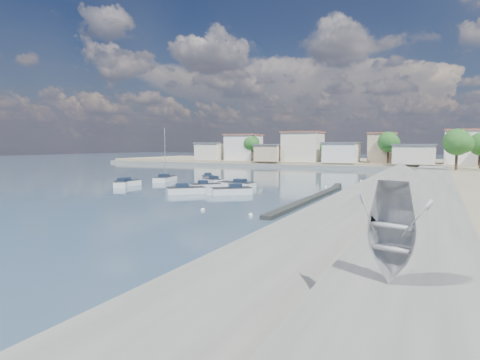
% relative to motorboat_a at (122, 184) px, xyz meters
% --- Properties ---
extents(ground, '(400.00, 400.00, 0.00)m').
position_rel_motorboat_a_xyz_m(ground, '(21.71, 27.95, -0.38)').
color(ground, '#2F465F').
rests_on(ground, ground).
extents(seawall_walkway, '(5.00, 90.00, 1.80)m').
position_rel_motorboat_a_xyz_m(seawall_walkway, '(40.21, 0.95, 0.52)').
color(seawall_walkway, slate).
rests_on(seawall_walkway, ground).
extents(breakwater, '(2.00, 31.02, 0.35)m').
position_rel_motorboat_a_xyz_m(breakwater, '(28.61, 0.64, -0.21)').
color(breakwater, black).
rests_on(breakwater, ground).
extents(far_shore_land, '(160.00, 40.00, 1.40)m').
position_rel_motorboat_a_xyz_m(far_shore_land, '(21.71, 79.95, 0.32)').
color(far_shore_land, gray).
rests_on(far_shore_land, ground).
extents(far_shore_quay, '(160.00, 2.50, 0.80)m').
position_rel_motorboat_a_xyz_m(far_shore_quay, '(21.71, 58.95, 0.02)').
color(far_shore_quay, slate).
rests_on(far_shore_quay, ground).
extents(far_town, '(113.01, 12.80, 8.35)m').
position_rel_motorboat_a_xyz_m(far_town, '(32.42, 64.87, 4.56)').
color(far_town, beige).
rests_on(far_town, far_shore_land).
extents(shore_trees, '(74.56, 38.32, 7.92)m').
position_rel_motorboat_a_xyz_m(shore_trees, '(30.05, 56.07, 5.84)').
color(shore_trees, '#38281E').
rests_on(shore_trees, ground).
extents(motorboat_a, '(3.66, 4.47, 1.48)m').
position_rel_motorboat_a_xyz_m(motorboat_a, '(0.00, 0.00, 0.00)').
color(motorboat_a, white).
rests_on(motorboat_a, ground).
extents(motorboat_b, '(3.80, 3.93, 1.48)m').
position_rel_motorboat_a_xyz_m(motorboat_b, '(13.15, 1.92, -0.00)').
color(motorboat_b, white).
rests_on(motorboat_b, ground).
extents(motorboat_c, '(5.93, 2.62, 1.48)m').
position_rel_motorboat_a_xyz_m(motorboat_c, '(15.44, 5.73, 0.00)').
color(motorboat_c, white).
rests_on(motorboat_c, ground).
extents(motorboat_d, '(5.02, 4.66, 1.48)m').
position_rel_motorboat_a_xyz_m(motorboat_d, '(18.23, -1.36, -0.00)').
color(motorboat_d, white).
rests_on(motorboat_d, ground).
extents(motorboat_e, '(1.77, 4.66, 1.48)m').
position_rel_motorboat_a_xyz_m(motorboat_e, '(0.16, 1.14, -0.00)').
color(motorboat_e, white).
rests_on(motorboat_e, ground).
extents(motorboat_f, '(4.42, 3.84, 1.48)m').
position_rel_motorboat_a_xyz_m(motorboat_f, '(9.64, 9.28, -0.00)').
color(motorboat_f, white).
rests_on(motorboat_f, ground).
extents(motorboat_g, '(4.44, 5.19, 1.48)m').
position_rel_motorboat_a_xyz_m(motorboat_g, '(6.48, 13.41, 0.00)').
color(motorboat_g, white).
rests_on(motorboat_g, ground).
extents(motorboat_h, '(4.55, 4.51, 1.48)m').
position_rel_motorboat_a_xyz_m(motorboat_h, '(13.30, -3.01, -0.00)').
color(motorboat_h, white).
rests_on(motorboat_h, ground).
extents(sailboat, '(3.76, 6.78, 9.00)m').
position_rel_motorboat_a_xyz_m(sailboat, '(0.58, 9.61, 0.03)').
color(sailboat, white).
rests_on(sailboat, ground).
extents(mooring_buoys, '(13.30, 38.02, 0.41)m').
position_rel_motorboat_a_xyz_m(mooring_buoys, '(28.58, 2.89, -0.33)').
color(mooring_buoys, white).
rests_on(mooring_buoys, ground).
extents(overturned_dinghy, '(3.46, 2.18, 0.60)m').
position_rel_motorboat_a_xyz_m(overturned_dinghy, '(39.71, -31.64, 1.72)').
color(overturned_dinghy, '#A5A8AD').
rests_on(overturned_dinghy, seawall_walkway).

